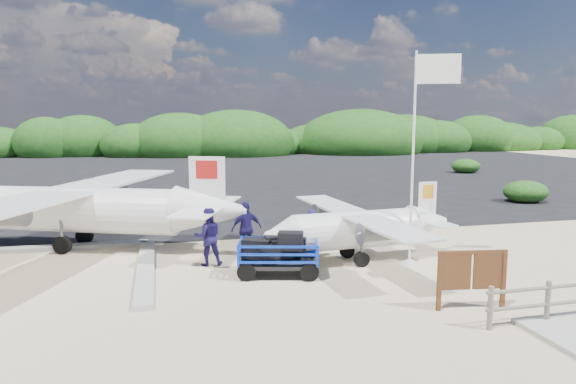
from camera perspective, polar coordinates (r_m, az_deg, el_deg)
The scene contains 11 objects.
ground at distance 15.68m, azimuth 1.27°, elevation -9.13°, with size 160.00×160.00×0.00m, color beige.
asphalt_apron at distance 44.85m, azimuth -9.00°, elevation 2.04°, with size 90.00×50.00×0.04m, color #B2B2B2, non-canonical shape.
vegetation_band at distance 69.70m, azimuth -10.90°, elevation 4.11°, with size 124.00×8.00×4.40m, color #B2B2B2, non-canonical shape.
baggage_cart at distance 15.55m, azimuth -1.07°, elevation -9.27°, with size 2.56×1.46×1.28m, color #0C32C1, non-canonical shape.
flagpole at distance 17.28m, azimuth 13.33°, elevation -7.72°, with size 1.35×0.56×6.73m, color white, non-canonical shape.
signboard at distance 13.70m, azimuth 19.58°, elevation -12.19°, with size 1.85×0.17×1.52m, color #583319, non-canonical shape.
crew_a at distance 17.24m, azimuth 2.58°, elevation -4.65°, with size 0.61×0.40×1.68m, color #1B1550.
crew_b at distance 16.60m, azimuth -8.88°, elevation -4.93°, with size 0.90×0.70×1.86m, color #1B1550.
crew_c at distance 17.65m, azimuth -4.63°, elevation -4.07°, with size 1.09×0.45×1.86m, color #1B1550.
aircraft_large at distance 37.48m, azimuth 6.35°, elevation 0.92°, with size 14.36×14.36×4.31m, color #B2B2B2, non-canonical shape.
aircraft_small at distance 44.61m, azimuth -22.99°, elevation 1.46°, with size 6.75×6.75×2.43m, color #B2B2B2, non-canonical shape.
Camera 1 is at (-4.00, -14.43, 4.63)m, focal length 32.00 mm.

